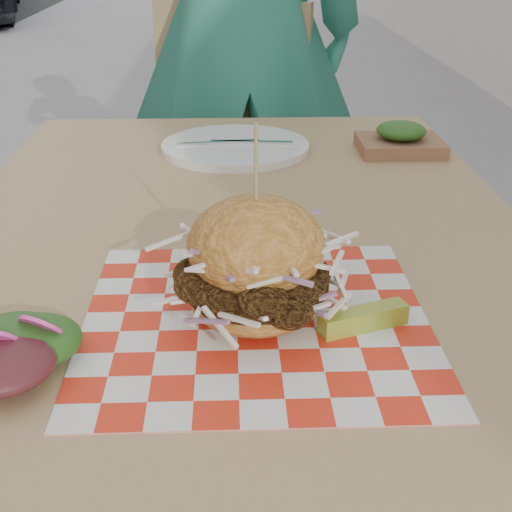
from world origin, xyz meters
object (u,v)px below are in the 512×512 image
object	(u,v)px
patio_table	(239,277)
patio_chair	(245,161)
diner	(240,25)
sandwich	(256,269)

from	to	relation	value
patio_table	patio_chair	bearing A→B (deg)	88.13
diner	patio_chair	xyz separation A→B (m)	(0.01, -0.05, -0.34)
patio_table	patio_chair	distance (m)	0.93
diner	sandwich	world-z (taller)	diner
patio_table	sandwich	distance (m)	0.29
sandwich	patio_table	bearing A→B (deg)	93.23
diner	patio_table	xyz separation A→B (m)	(-0.02, -0.96, -0.22)
patio_table	diner	bearing A→B (deg)	88.69
patio_chair	diner	bearing A→B (deg)	117.42
diner	patio_chair	distance (m)	0.35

